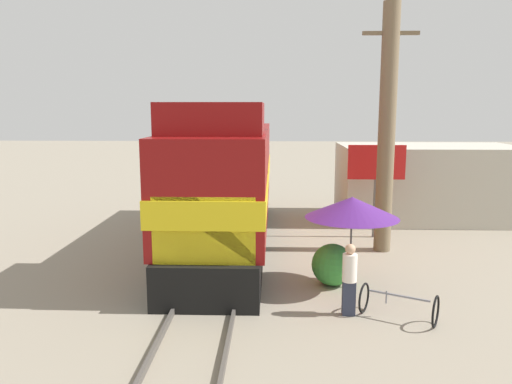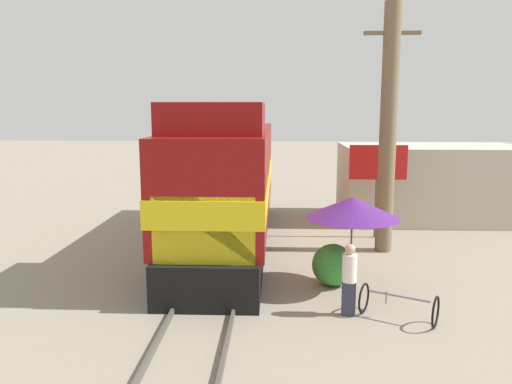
{
  "view_description": "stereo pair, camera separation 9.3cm",
  "coord_description": "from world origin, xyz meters",
  "px_view_note": "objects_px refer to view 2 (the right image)",
  "views": [
    {
      "loc": [
        1.62,
        -13.03,
        4.79
      ],
      "look_at": [
        1.2,
        -1.05,
        2.77
      ],
      "focal_mm": 35.0,
      "sensor_mm": 36.0,
      "label": 1
    },
    {
      "loc": [
        1.71,
        -13.03,
        4.79
      ],
      "look_at": [
        1.2,
        -1.05,
        2.77
      ],
      "focal_mm": 35.0,
      "sensor_mm": 36.0,
      "label": 2
    }
  ],
  "objects_px": {
    "vendor_umbrella": "(352,208)",
    "bicycle": "(398,305)",
    "locomotive": "(227,185)",
    "utility_pole": "(388,130)",
    "person_bystander": "(349,277)",
    "billboard_sign": "(378,168)"
  },
  "relations": [
    {
      "from": "bicycle",
      "to": "person_bystander",
      "type": "bearing_deg",
      "value": -73.94
    },
    {
      "from": "locomotive",
      "to": "utility_pole",
      "type": "height_order",
      "value": "utility_pole"
    },
    {
      "from": "person_bystander",
      "to": "bicycle",
      "type": "distance_m",
      "value": 1.25
    },
    {
      "from": "locomotive",
      "to": "bicycle",
      "type": "bearing_deg",
      "value": -52.51
    },
    {
      "from": "locomotive",
      "to": "vendor_umbrella",
      "type": "bearing_deg",
      "value": -45.8
    },
    {
      "from": "billboard_sign",
      "to": "person_bystander",
      "type": "relative_size",
      "value": 2.02
    },
    {
      "from": "vendor_umbrella",
      "to": "billboard_sign",
      "type": "relative_size",
      "value": 0.72
    },
    {
      "from": "vendor_umbrella",
      "to": "bicycle",
      "type": "relative_size",
      "value": 1.37
    },
    {
      "from": "utility_pole",
      "to": "person_bystander",
      "type": "xyz_separation_m",
      "value": [
        -1.93,
        -5.46,
        -3.16
      ]
    },
    {
      "from": "person_bystander",
      "to": "bicycle",
      "type": "relative_size",
      "value": 0.94
    },
    {
      "from": "utility_pole",
      "to": "person_bystander",
      "type": "relative_size",
      "value": 4.73
    },
    {
      "from": "bicycle",
      "to": "vendor_umbrella",
      "type": "bearing_deg",
      "value": -131.09
    },
    {
      "from": "utility_pole",
      "to": "billboard_sign",
      "type": "distance_m",
      "value": 2.32
    },
    {
      "from": "billboard_sign",
      "to": "bicycle",
      "type": "height_order",
      "value": "billboard_sign"
    },
    {
      "from": "person_bystander",
      "to": "locomotive",
      "type": "bearing_deg",
      "value": 121.1
    },
    {
      "from": "utility_pole",
      "to": "bicycle",
      "type": "bearing_deg",
      "value": -98.38
    },
    {
      "from": "utility_pole",
      "to": "bicycle",
      "type": "distance_m",
      "value": 6.84
    },
    {
      "from": "vendor_umbrella",
      "to": "bicycle",
      "type": "xyz_separation_m",
      "value": [
        0.79,
        -2.05,
        -1.83
      ]
    },
    {
      "from": "locomotive",
      "to": "bicycle",
      "type": "xyz_separation_m",
      "value": [
        4.49,
        -5.86,
        -1.81
      ]
    },
    {
      "from": "utility_pole",
      "to": "locomotive",
      "type": "bearing_deg",
      "value": 178.18
    },
    {
      "from": "billboard_sign",
      "to": "person_bystander",
      "type": "bearing_deg",
      "value": -105.56
    },
    {
      "from": "locomotive",
      "to": "person_bystander",
      "type": "distance_m",
      "value": 6.69
    }
  ]
}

